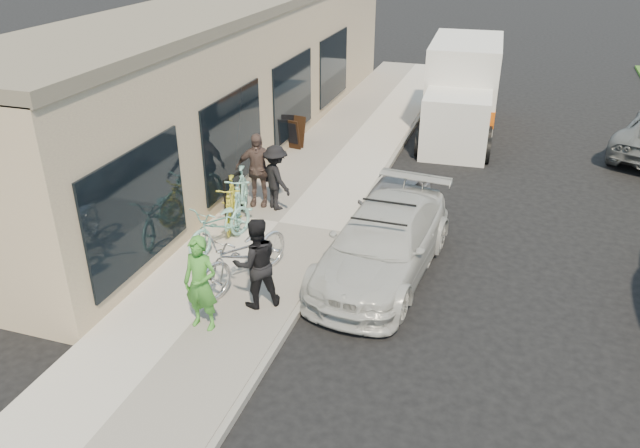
# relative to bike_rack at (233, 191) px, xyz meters

# --- Properties ---
(ground) EXTENTS (120.00, 120.00, 0.00)m
(ground) POSITION_rel_bike_rack_xyz_m (3.09, -3.02, -0.74)
(ground) COLOR black
(ground) RESTS_ON ground
(sidewalk) EXTENTS (3.00, 34.00, 0.15)m
(sidewalk) POSITION_rel_bike_rack_xyz_m (1.09, -0.02, -0.66)
(sidewalk) COLOR #B0AA9F
(sidewalk) RESTS_ON ground
(curb) EXTENTS (0.12, 34.00, 0.13)m
(curb) POSITION_rel_bike_rack_xyz_m (2.64, -0.02, -0.67)
(curb) COLOR gray
(curb) RESTS_ON ground
(storefront) EXTENTS (3.60, 20.00, 4.22)m
(storefront) POSITION_rel_bike_rack_xyz_m (-2.15, 4.97, 1.39)
(storefront) COLOR #CCB88D
(storefront) RESTS_ON ground
(bike_rack) EXTENTS (0.17, 0.69, 0.98)m
(bike_rack) POSITION_rel_bike_rack_xyz_m (0.00, 0.00, 0.00)
(bike_rack) COLOR black
(bike_rack) RESTS_ON sidewalk
(sandwich_board) EXTENTS (0.63, 0.63, 0.90)m
(sandwich_board) POSITION_rel_bike_rack_xyz_m (-0.30, 4.67, -0.13)
(sandwich_board) COLOR black
(sandwich_board) RESTS_ON sidewalk
(sedan_white) EXTENTS (2.28, 4.73, 1.37)m
(sedan_white) POSITION_rel_bike_rack_xyz_m (3.72, -1.19, -0.08)
(sedan_white) COLOR beige
(sedan_white) RESTS_ON ground
(sedan_silver) EXTENTS (1.54, 3.28, 1.08)m
(sedan_silver) POSITION_rel_bike_rack_xyz_m (3.45, 0.74, -0.20)
(sedan_silver) COLOR gray
(sedan_silver) RESTS_ON ground
(moving_truck) EXTENTS (2.41, 5.76, 2.78)m
(moving_truck) POSITION_rel_bike_rack_xyz_m (4.06, 8.26, 0.50)
(moving_truck) COLOR silver
(moving_truck) RESTS_ON ground
(tandem_bike) EXTENTS (1.49, 2.38, 1.18)m
(tandem_bike) POSITION_rel_bike_rack_xyz_m (1.44, -2.58, 0.00)
(tandem_bike) COLOR silver
(tandem_bike) RESTS_ON sidewalk
(woman_rider) EXTENTS (0.63, 0.44, 1.66)m
(woman_rider) POSITION_rel_bike_rack_xyz_m (1.34, -4.04, 0.24)
(woman_rider) COLOR #3E8B2E
(woman_rider) RESTS_ON sidewalk
(man_standing) EXTENTS (1.02, 0.98, 1.66)m
(man_standing) POSITION_rel_bike_rack_xyz_m (1.93, -3.15, 0.24)
(man_standing) COLOR black
(man_standing) RESTS_ON sidewalk
(cruiser_bike_a) EXTENTS (1.05, 1.97, 1.14)m
(cruiser_bike_a) POSITION_rel_bike_rack_xyz_m (0.23, -0.11, -0.02)
(cruiser_bike_a) COLOR #8ACFBF
(cruiser_bike_a) RESTS_ON sidewalk
(cruiser_bike_b) EXTENTS (1.09, 1.99, 0.99)m
(cruiser_bike_b) POSITION_rel_bike_rack_xyz_m (0.38, -1.43, -0.09)
(cruiser_bike_b) COLOR #8ACFBF
(cruiser_bike_b) RESTS_ON sidewalk
(cruiser_bike_c) EXTENTS (1.03, 1.81, 1.05)m
(cruiser_bike_c) POSITION_rel_bike_rack_xyz_m (0.16, -0.46, -0.07)
(cruiser_bike_c) COLOR gold
(cruiser_bike_c) RESTS_ON sidewalk
(bystander_a) EXTENTS (1.13, 1.06, 1.53)m
(bystander_a) POSITION_rel_bike_rack_xyz_m (0.78, 0.66, 0.18)
(bystander_a) COLOR black
(bystander_a) RESTS_ON sidewalk
(bystander_b) EXTENTS (1.09, 0.62, 1.75)m
(bystander_b) POSITION_rel_bike_rack_xyz_m (0.29, 0.73, 0.29)
(bystander_b) COLOR brown
(bystander_b) RESTS_ON sidewalk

